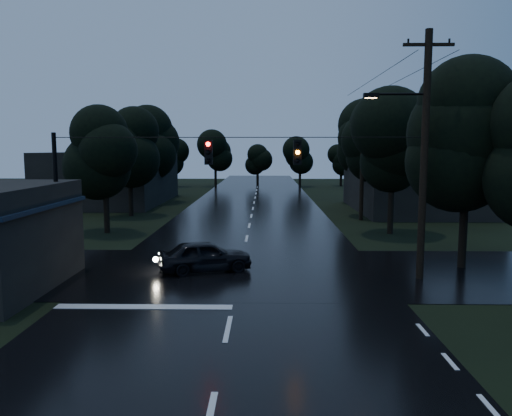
{
  "coord_description": "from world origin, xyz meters",
  "views": [
    {
      "loc": [
        1.1,
        -9.27,
        5.34
      ],
      "look_at": [
        0.68,
        13.61,
        2.62
      ],
      "focal_mm": 35.0,
      "sensor_mm": 36.0,
      "label": 1
    }
  ],
  "objects": [
    {
      "name": "cross_street",
      "position": [
        0.0,
        12.0,
        0.0
      ],
      "size": [
        60.0,
        9.0,
        0.02
      ],
      "primitive_type": "cube",
      "color": "black",
      "rests_on": "ground"
    },
    {
      "name": "span_signals",
      "position": [
        0.56,
        10.99,
        5.24
      ],
      "size": [
        15.0,
        0.37,
        1.12
      ],
      "color": "black",
      "rests_on": "ground"
    },
    {
      "name": "tree_left_b",
      "position": [
        -9.6,
        30.0,
        5.62
      ],
      "size": [
        4.2,
        4.2,
        8.85
      ],
      "color": "black",
      "rests_on": "ground"
    },
    {
      "name": "tree_right_c",
      "position": [
        10.2,
        40.0,
        6.37
      ],
      "size": [
        4.76,
        4.76,
        10.03
      ],
      "color": "black",
      "rests_on": "ground"
    },
    {
      "name": "anchor_pole_left",
      "position": [
        -7.5,
        11.0,
        3.0
      ],
      "size": [
        0.18,
        0.18,
        6.0
      ],
      "primitive_type": "cylinder",
      "color": "black",
      "rests_on": "ground"
    },
    {
      "name": "tree_right_a",
      "position": [
        9.0,
        22.0,
        5.62
      ],
      "size": [
        4.2,
        4.2,
        8.85
      ],
      "color": "black",
      "rests_on": "ground"
    },
    {
      "name": "utility_pole_main",
      "position": [
        7.41,
        11.0,
        5.26
      ],
      "size": [
        3.5,
        0.3,
        10.0
      ],
      "color": "black",
      "rests_on": "ground"
    },
    {
      "name": "tree_left_a",
      "position": [
        -9.0,
        22.0,
        5.24
      ],
      "size": [
        3.92,
        3.92,
        8.26
      ],
      "color": "black",
      "rests_on": "ground"
    },
    {
      "name": "building_far_left",
      "position": [
        -14.0,
        40.0,
        2.5
      ],
      "size": [
        10.0,
        16.0,
        5.0
      ],
      "primitive_type": "cube",
      "color": "black",
      "rests_on": "ground"
    },
    {
      "name": "car",
      "position": [
        -1.52,
        12.05,
        0.69
      ],
      "size": [
        4.36,
        2.81,
        1.38
      ],
      "primitive_type": "imported",
      "rotation": [
        0.0,
        0.0,
        1.89
      ],
      "color": "black",
      "rests_on": "ground"
    },
    {
      "name": "tree_left_c",
      "position": [
        -10.2,
        40.0,
        5.99
      ],
      "size": [
        4.48,
        4.48,
        9.44
      ],
      "color": "black",
      "rests_on": "ground"
    },
    {
      "name": "building_far_right",
      "position": [
        14.0,
        34.0,
        2.2
      ],
      "size": [
        10.0,
        14.0,
        4.4
      ],
      "primitive_type": "cube",
      "color": "black",
      "rests_on": "ground"
    },
    {
      "name": "tree_corner_near",
      "position": [
        10.0,
        13.0,
        5.99
      ],
      "size": [
        4.48,
        4.48,
        9.44
      ],
      "color": "black",
      "rests_on": "ground"
    },
    {
      "name": "tree_right_b",
      "position": [
        9.6,
        30.0,
        5.99
      ],
      "size": [
        4.48,
        4.48,
        9.44
      ],
      "color": "black",
      "rests_on": "ground"
    },
    {
      "name": "main_road",
      "position": [
        0.0,
        30.0,
        0.0
      ],
      "size": [
        12.0,
        120.0,
        0.02
      ],
      "primitive_type": "cube",
      "color": "black",
      "rests_on": "ground"
    },
    {
      "name": "utility_pole_far",
      "position": [
        8.3,
        28.0,
        3.88
      ],
      "size": [
        2.0,
        0.3,
        7.5
      ],
      "color": "black",
      "rests_on": "ground"
    }
  ]
}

